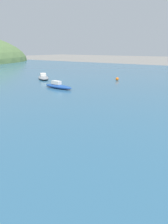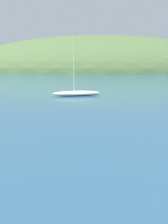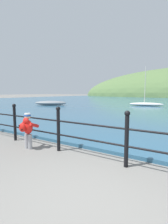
% 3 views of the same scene
% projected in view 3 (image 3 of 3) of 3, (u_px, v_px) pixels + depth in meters
% --- Properties ---
extents(ground_plane, '(200.00, 200.00, 0.00)m').
position_uv_depth(ground_plane, '(88.00, 204.00, 2.48)').
color(ground_plane, slate).
extents(iron_railing, '(11.44, 0.12, 1.21)m').
position_uv_depth(iron_railing, '(127.00, 137.00, 3.64)').
color(iron_railing, black).
rests_on(iron_railing, ground).
extents(child_in_coat, '(0.40, 0.54, 1.00)m').
position_uv_depth(child_in_coat, '(27.00, 128.00, 4.83)').
color(child_in_coat, '#99999E').
rests_on(child_in_coat, ground).
extents(boat_far_left, '(3.63, 1.55, 4.24)m').
position_uv_depth(boat_far_left, '(146.00, 104.00, 18.87)').
color(boat_far_left, silver).
rests_on(boat_far_left, water).
extents(boat_mid_harbor, '(3.76, 2.73, 0.49)m').
position_uv_depth(boat_mid_harbor, '(50.00, 103.00, 19.89)').
color(boat_mid_harbor, gray).
rests_on(boat_mid_harbor, water).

